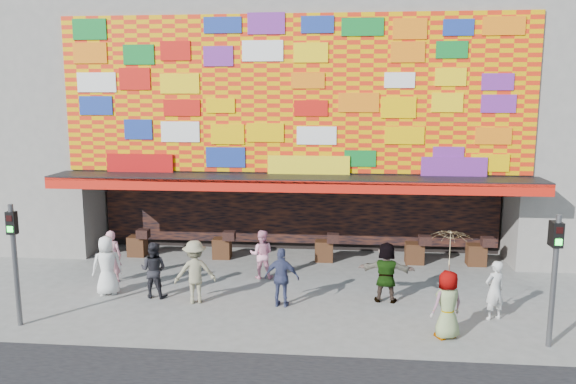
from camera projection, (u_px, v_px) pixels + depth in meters
The scene contains 14 objects.
ground at pixel (280, 311), 14.56m from camera, with size 90.00×90.00×0.00m, color slate.
shop_building at pixel (303, 103), 21.70m from camera, with size 15.20×9.40×10.00m.
signal_left at pixel (14, 251), 13.36m from camera, with size 0.22×0.20×3.00m.
signal_right at pixel (555, 266), 12.19m from camera, with size 0.22×0.20×3.00m.
ped_a at pixel (107, 265), 15.65m from camera, with size 0.82×0.53×1.68m, color silver.
ped_b at pixel (111, 256), 16.71m from camera, with size 0.58×0.38×1.58m, color pink.
ped_c at pixel (154, 270), 15.46m from camera, with size 0.76×0.59×1.56m, color black.
ped_d at pixel (195, 272), 15.03m from camera, with size 1.11×0.64×1.71m, color gray.
ped_e at pixel (282, 278), 14.76m from camera, with size 0.92×0.39×1.58m, color #383E62.
ped_f at pixel (386, 272), 15.11m from camera, with size 1.53×0.49×1.65m, color gray.
ped_g at pixel (447, 305), 12.82m from camera, with size 0.78×0.51×1.60m, color gray.
ped_h at pixel (495, 290), 13.90m from camera, with size 0.55×0.36×1.51m, color silver.
ped_i at pixel (262, 254), 17.09m from camera, with size 0.73×0.57×1.50m, color #F59EBC.
parasol at pixel (450, 249), 12.59m from camera, with size 1.00×1.02×1.80m.
Camera 1 is at (1.53, -13.75, 5.51)m, focal length 35.00 mm.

